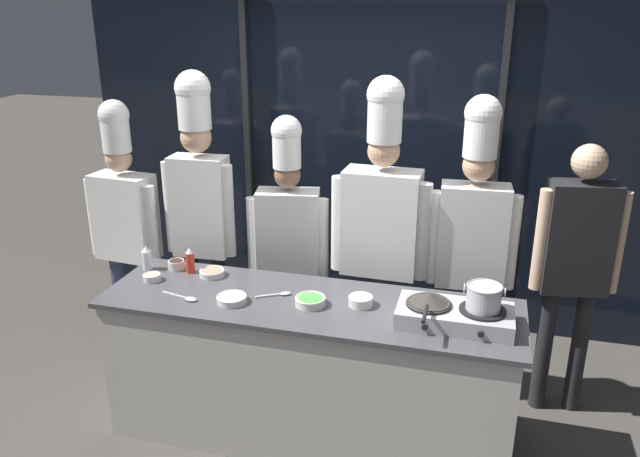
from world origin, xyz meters
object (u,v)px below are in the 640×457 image
(prep_bowl_garlic, at_px, (232,298))
(chef_apprentice, at_px, (473,231))
(chef_sous, at_px, (200,195))
(portable_stove, at_px, (455,315))
(stock_pot, at_px, (484,297))
(prep_bowl_mushrooms, at_px, (212,272))
(prep_bowl_soy_glaze, at_px, (176,264))
(prep_bowl_bean_sprouts, at_px, (361,300))
(frying_pan, at_px, (429,299))
(serving_spoon_solid, at_px, (280,294))
(chef_pastry, at_px, (381,221))
(serving_spoon_slotted, at_px, (186,298))
(squeeze_bottle_clear, at_px, (147,258))
(squeeze_bottle_chili, at_px, (190,260))
(person_guest, at_px, (575,255))
(chef_head, at_px, (125,216))
(prep_bowl_scallions, at_px, (310,300))
(prep_bowl_shrimp, at_px, (152,277))
(chef_line, at_px, (288,232))

(prep_bowl_garlic, height_order, chef_apprentice, chef_apprentice)
(chef_sous, bearing_deg, portable_stove, 156.69)
(stock_pot, bearing_deg, chef_sous, 160.71)
(prep_bowl_mushrooms, xyz_separation_m, chef_apprentice, (1.53, 0.50, 0.24))
(prep_bowl_soy_glaze, relative_size, chef_sous, 0.05)
(prep_bowl_bean_sprouts, distance_m, prep_bowl_soy_glaze, 1.24)
(prep_bowl_mushrooms, bearing_deg, prep_bowl_bean_sprouts, -9.01)
(frying_pan, height_order, stock_pot, stock_pot)
(serving_spoon_solid, xyz_separation_m, chef_pastry, (0.47, 0.62, 0.28))
(prep_bowl_garlic, relative_size, serving_spoon_slotted, 0.69)
(prep_bowl_mushrooms, relative_size, chef_apprentice, 0.08)
(prep_bowl_soy_glaze, bearing_deg, squeeze_bottle_clear, -163.74)
(squeeze_bottle_chili, height_order, person_guest, person_guest)
(serving_spoon_slotted, relative_size, serving_spoon_solid, 1.26)
(serving_spoon_solid, distance_m, chef_head, 1.47)
(prep_bowl_mushrooms, relative_size, person_guest, 0.09)
(chef_head, bearing_deg, person_guest, -173.53)
(serving_spoon_solid, bearing_deg, prep_bowl_scallions, -18.94)
(serving_spoon_slotted, bearing_deg, prep_bowl_garlic, 6.64)
(portable_stove, distance_m, prep_bowl_garlic, 1.22)
(prep_bowl_shrimp, relative_size, chef_apprentice, 0.05)
(prep_bowl_soy_glaze, bearing_deg, chef_line, 37.21)
(prep_bowl_shrimp, distance_m, prep_bowl_bean_sprouts, 1.28)
(prep_bowl_scallions, height_order, prep_bowl_soy_glaze, prep_bowl_soy_glaze)
(prep_bowl_garlic, distance_m, person_guest, 2.04)
(prep_bowl_garlic, bearing_deg, squeeze_bottle_chili, 142.00)
(prep_bowl_garlic, height_order, chef_pastry, chef_pastry)
(stock_pot, relative_size, chef_pastry, 0.10)
(prep_bowl_bean_sprouts, xyz_separation_m, person_guest, (1.17, 0.64, 0.14))
(prep_bowl_shrimp, bearing_deg, frying_pan, -2.59)
(prep_bowl_mushrooms, bearing_deg, person_guest, 12.95)
(squeeze_bottle_chili, bearing_deg, prep_bowl_scallions, -15.64)
(prep_bowl_mushrooms, xyz_separation_m, serving_spoon_slotted, (-0.01, -0.33, -0.02))
(serving_spoon_slotted, height_order, chef_sous, chef_sous)
(chef_pastry, bearing_deg, prep_bowl_mushrooms, 27.63)
(squeeze_bottle_chili, height_order, chef_pastry, chef_pastry)
(prep_bowl_bean_sprouts, relative_size, chef_apprentice, 0.07)
(frying_pan, height_order, prep_bowl_mushrooms, frying_pan)
(chef_line, height_order, chef_apprentice, chef_apprentice)
(chef_pastry, bearing_deg, serving_spoon_slotted, 41.32)
(chef_sous, relative_size, chef_line, 1.15)
(prep_bowl_garlic, relative_size, chef_sous, 0.08)
(chef_head, height_order, chef_pastry, chef_pastry)
(prep_bowl_shrimp, xyz_separation_m, chef_apprentice, (1.85, 0.66, 0.24))
(frying_pan, height_order, person_guest, person_guest)
(squeeze_bottle_clear, height_order, serving_spoon_slotted, squeeze_bottle_clear)
(chef_line, bearing_deg, chef_head, -8.17)
(prep_bowl_bean_sprouts, bearing_deg, prep_bowl_garlic, -167.94)
(prep_bowl_garlic, bearing_deg, chef_head, 146.48)
(prep_bowl_soy_glaze, distance_m, chef_line, 0.76)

